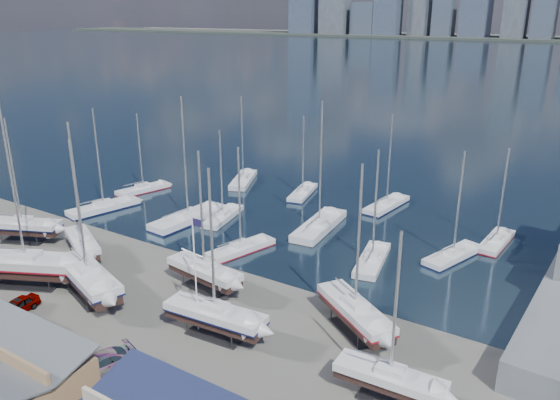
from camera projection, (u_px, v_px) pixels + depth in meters
The scene contains 28 objects.
ground at pixel (158, 302), 53.88m from camera, with size 1400.00×1400.00×0.00m, color #605E59.
water at pixel (560, 63), 300.82m from camera, with size 1400.00×600.00×0.40m, color #1A283D.
shed_grey at pixel (2, 369), 40.43m from camera, with size 12.60×8.40×4.17m.
sailboat_cradle_0 at pixel (22, 226), 67.53m from camera, with size 9.83×6.35×15.51m.
sailboat_cradle_1 at pixel (26, 265), 56.74m from camera, with size 12.48×8.37×19.45m.
sailboat_cradle_2 at pixel (82, 242), 62.98m from camera, with size 8.73×6.04×14.16m.
sailboat_cradle_3 at pixel (88, 277), 54.30m from camera, with size 11.51×6.56×17.79m.
sailboat_cradle_4 at pixel (204, 271), 55.98m from camera, with size 9.18×3.65×14.68m.
sailboat_cradle_5 at pixel (215, 315), 47.72m from camera, with size 9.71×3.39×15.45m.
sailboat_cradle_6 at pixel (355, 311), 48.35m from camera, with size 9.50×7.62×15.61m.
sailboat_cradle_7 at pixel (390, 378), 39.66m from camera, with size 8.27×2.65×13.55m.
sailboat_moored_0 at pixel (104, 209), 78.55m from camera, with size 5.27×10.75×15.49m.
sailboat_moored_1 at pixel (143, 190), 86.77m from camera, with size 4.60×9.10×13.10m.
sailboat_moored_2 at pixel (243, 181), 91.30m from camera, with size 6.58×10.25×15.06m.
sailboat_moored_3 at pixel (188, 220), 74.43m from camera, with size 4.33×12.17×17.85m.
sailboat_moored_4 at pixel (223, 217), 75.22m from camera, with size 4.22×9.02×13.14m.
sailboat_moored_5 at pixel (303, 193), 85.11m from camera, with size 4.36×9.05×13.04m.
sailboat_moored_6 at pixel (241, 250), 65.04m from camera, with size 4.82×9.34×13.45m.
sailboat_moored_7 at pixel (319, 227), 71.68m from camera, with size 4.47×12.03×17.75m.
sailboat_moored_8 at pixel (386, 206), 79.67m from camera, with size 3.72×9.83×14.35m.
sailboat_moored_9 at pixel (372, 261), 62.04m from camera, with size 4.42×9.58×13.97m.
sailboat_moored_10 at pixel (453, 256), 63.27m from camera, with size 5.09×9.36×13.48m.
sailboat_moored_11 at pixel (496, 242), 67.09m from camera, with size 2.94×8.68×12.77m.
car_a at pixel (17, 306), 51.75m from camera, with size 1.75×4.35×1.48m, color gray.
car_b at pixel (5, 318), 50.00m from camera, with size 1.37×3.92×1.29m, color gray.
car_c at pixel (62, 361), 43.75m from camera, with size 2.20×4.77×1.33m, color gray.
car_d at pixel (99, 364), 43.10m from camera, with size 2.29×5.63×1.63m, color gray.
flagpole at pixel (196, 267), 47.00m from camera, with size 0.99×0.12×11.12m.
Camera 1 is at (35.77, -43.62, 27.24)m, focal length 35.00 mm.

